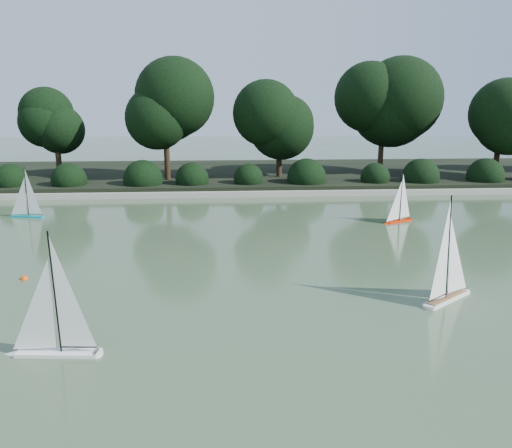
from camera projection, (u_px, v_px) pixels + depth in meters
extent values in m
plane|color=#324328|center=(297.00, 307.00, 7.29)|extent=(80.00, 80.00, 0.00)
cube|color=gray|center=(256.00, 194.00, 16.00)|extent=(40.00, 0.35, 0.18)
cube|color=black|center=(249.00, 175.00, 19.87)|extent=(40.00, 8.00, 0.30)
cylinder|color=black|center=(59.00, 166.00, 18.13)|extent=(0.20, 0.20, 1.37)
sphere|color=black|center=(55.00, 119.00, 17.73)|extent=(2.24, 2.24, 2.24)
cylinder|color=black|center=(167.00, 164.00, 17.48)|extent=(0.20, 0.20, 1.66)
sphere|color=black|center=(165.00, 105.00, 17.01)|extent=(2.66, 2.66, 2.66)
cylinder|color=black|center=(279.00, 167.00, 18.27)|extent=(0.20, 0.20, 1.26)
sphere|color=black|center=(279.00, 124.00, 17.90)|extent=(2.10, 2.10, 2.10)
cylinder|color=black|center=(380.00, 158.00, 19.15)|extent=(0.20, 0.20, 1.73)
sphere|color=black|center=(384.00, 101.00, 18.65)|extent=(2.80, 2.80, 2.80)
cylinder|color=black|center=(496.00, 164.00, 18.37)|extent=(0.20, 0.20, 1.48)
sphere|color=black|center=(502.00, 112.00, 17.93)|extent=(2.52, 2.52, 2.52)
sphere|color=black|center=(10.00, 181.00, 16.28)|extent=(1.10, 1.10, 1.10)
sphere|color=black|center=(73.00, 180.00, 16.40)|extent=(1.10, 1.10, 1.10)
sphere|color=black|center=(134.00, 180.00, 16.53)|extent=(1.10, 1.10, 1.10)
sphere|color=black|center=(195.00, 179.00, 16.66)|extent=(1.10, 1.10, 1.10)
sphere|color=black|center=(254.00, 178.00, 16.79)|extent=(1.10, 1.10, 1.10)
sphere|color=black|center=(313.00, 178.00, 16.92)|extent=(1.10, 1.10, 1.10)
sphere|color=black|center=(371.00, 177.00, 17.05)|extent=(1.10, 1.10, 1.10)
sphere|color=black|center=(428.00, 177.00, 17.17)|extent=(1.10, 1.10, 1.10)
sphere|color=black|center=(484.00, 176.00, 17.30)|extent=(1.10, 1.10, 1.10)
cube|color=white|center=(57.00, 351.00, 5.88)|extent=(0.97, 0.27, 0.10)
cone|color=white|center=(11.00, 351.00, 5.89)|extent=(0.21, 0.21, 0.19)
cylinder|color=white|center=(98.00, 352.00, 5.87)|extent=(0.12, 0.12, 0.10)
cylinder|color=black|center=(55.00, 288.00, 5.69)|extent=(0.02, 0.02, 1.48)
cylinder|color=black|center=(78.00, 343.00, 5.85)|extent=(0.44, 0.05, 0.02)
cube|color=white|center=(447.00, 297.00, 7.53)|extent=(0.93, 0.76, 0.10)
cone|color=white|center=(467.00, 288.00, 7.89)|extent=(0.28, 0.28, 0.20)
cylinder|color=white|center=(429.00, 305.00, 7.21)|extent=(0.17, 0.17, 0.10)
cube|color=olive|center=(448.00, 294.00, 7.51)|extent=(0.84, 0.67, 0.01)
cylinder|color=black|center=(451.00, 245.00, 7.30)|extent=(0.03, 0.03, 1.56)
cylinder|color=black|center=(438.00, 294.00, 7.33)|extent=(0.38, 0.29, 0.02)
cube|color=red|center=(399.00, 220.00, 12.54)|extent=(0.78, 0.53, 0.08)
cone|color=red|center=(386.00, 223.00, 12.30)|extent=(0.22, 0.22, 0.16)
cylinder|color=red|center=(409.00, 218.00, 12.75)|extent=(0.13, 0.13, 0.08)
cylinder|color=black|center=(402.00, 194.00, 12.41)|extent=(0.02, 0.02, 1.24)
cylinder|color=black|center=(405.00, 216.00, 12.63)|extent=(0.33, 0.19, 0.01)
cube|color=#028B99|center=(27.00, 216.00, 13.06)|extent=(0.84, 0.33, 0.08)
cone|color=#028B99|center=(11.00, 215.00, 13.13)|extent=(0.20, 0.20, 0.17)
cylinder|color=#028B99|center=(42.00, 216.00, 13.01)|extent=(0.12, 0.12, 0.08)
cylinder|color=black|center=(26.00, 190.00, 12.90)|extent=(0.02, 0.02, 1.28)
cylinder|color=black|center=(35.00, 212.00, 13.01)|extent=(0.37, 0.09, 0.01)
sphere|color=#E2430B|center=(24.00, 279.00, 8.44)|extent=(0.13, 0.13, 0.13)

